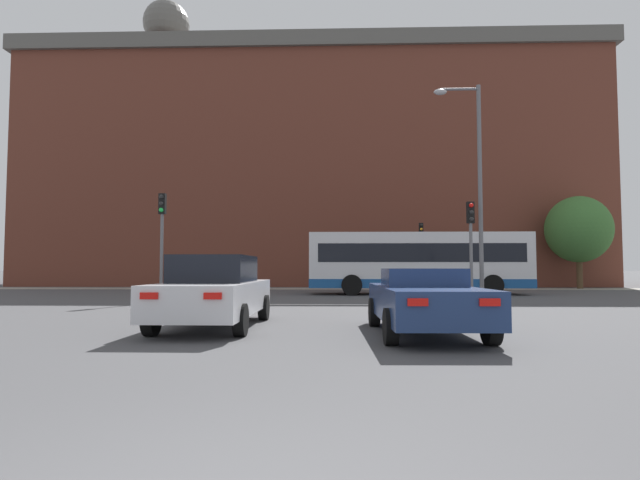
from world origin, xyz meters
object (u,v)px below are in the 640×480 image
Objects in this scene: street_lamp_junction at (473,172)px; pedestrian_walking_west at (245,274)px; traffic_light_far_right at (421,244)px; traffic_light_near_right at (471,234)px; traffic_light_near_left at (162,229)px; pedestrian_walking_east at (213,271)px; car_saloon_left at (215,291)px; car_roadster_right at (424,300)px; bus_crossing_lead at (418,262)px; pedestrian_waiting at (374,271)px.

pedestrian_walking_west is at bearing 132.89° from street_lamp_junction.
pedestrian_walking_west is at bearing -178.51° from traffic_light_far_right.
traffic_light_near_right is at bearing 12.34° from pedestrian_walking_west.
pedestrian_walking_east is (-1.32, 13.37, -1.73)m from traffic_light_near_left.
car_saloon_left is at bearing -136.32° from traffic_light_near_right.
car_roadster_right is 12.47m from traffic_light_near_left.
pedestrian_walking_east is at bearing -150.80° from pedestrian_walking_west.
traffic_light_near_left is 11.73m from traffic_light_near_right.
pedestrian_walking_east is at bearing 133.41° from traffic_light_near_right.
car_roadster_right is 24.33m from pedestrian_walking_east.
traffic_light_near_right reaches higher than bus_crossing_lead.
bus_crossing_lead is 6.18m from traffic_light_far_right.
bus_crossing_lead reaches higher than pedestrian_waiting.
traffic_light_near_left reaches higher than traffic_light_near_right.
pedestrian_waiting is at bearing 55.07° from traffic_light_near_left.
street_lamp_junction is (1.16, -6.07, 3.36)m from bus_crossing_lead.
pedestrian_walking_east is at bearing 112.45° from car_roadster_right.
traffic_light_near_left is 17.10m from traffic_light_far_right.
traffic_light_near_right is 2.29× the size of pedestrian_walking_west.
traffic_light_near_left reaches higher than car_saloon_left.
pedestrian_waiting is (-1.68, 6.92, -0.54)m from bus_crossing_lead.
traffic_light_near_left is at bearing 147.97° from pedestrian_waiting.
car_roadster_right is 15.29m from bus_crossing_lead.
car_saloon_left is at bearing -20.17° from pedestrian_walking_west.
street_lamp_junction is (11.99, 0.12, 2.16)m from traffic_light_near_left.
traffic_light_near_left reaches higher than pedestrian_walking_east.
traffic_light_far_right is at bearing 62.92° from pedestrian_walking_west.
traffic_light_near_left is 16.07m from pedestrian_waiting.
car_saloon_left is 3.00× the size of pedestrian_walking_west.
car_saloon_left is 2.69× the size of pedestrian_walking_east.
street_lamp_junction is 5.08× the size of pedestrian_walking_west.
bus_crossing_lead is 5.88× the size of pedestrian_walking_east.
car_saloon_left is at bearing -62.88° from traffic_light_near_left.
street_lamp_junction is (3.51, 9.01, 4.31)m from car_roadster_right.
pedestrian_waiting is at bearing 86.95° from car_roadster_right.
car_saloon_left is 0.59× the size of street_lamp_junction.
traffic_light_near_right is (0.89, -6.60, 0.93)m from bus_crossing_lead.
car_saloon_left is 0.46× the size of bus_crossing_lead.
traffic_light_near_left is 2.29× the size of pedestrian_walking_east.
street_lamp_junction reaches higher than traffic_light_near_right.
street_lamp_junction is at bearing -164.74° from pedestrian_waiting.
car_roadster_right is 1.22× the size of traffic_light_near_right.
car_saloon_left is 1.18× the size of traffic_light_near_left.
car_roadster_right is (4.49, -1.10, -0.12)m from car_saloon_left.
street_lamp_junction reaches higher than pedestrian_waiting.
pedestrian_waiting reaches higher than car_roadster_right.
car_roadster_right is at bearing 171.14° from bus_crossing_lead.
traffic_light_near_right is 19.04m from pedestrian_walking_east.
car_saloon_left is at bearing 169.04° from pedestrian_waiting.
traffic_light_far_right reaches higher than bus_crossing_lead.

